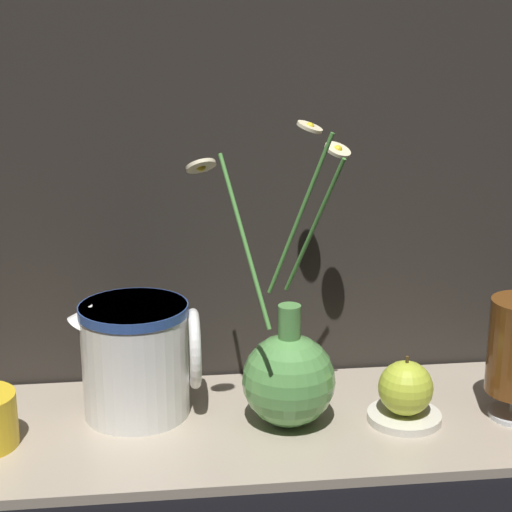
% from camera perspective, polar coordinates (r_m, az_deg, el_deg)
% --- Properties ---
extents(ground_plane, '(6.00, 6.00, 0.00)m').
position_cam_1_polar(ground_plane, '(1.07, -0.90, -11.59)').
color(ground_plane, black).
extents(shelf, '(0.83, 0.28, 0.01)m').
position_cam_1_polar(shelf, '(1.07, -0.91, -11.30)').
color(shelf, tan).
rests_on(shelf, ground_plane).
extents(vase_with_flowers, '(0.21, 0.17, 0.36)m').
position_cam_1_polar(vase_with_flowers, '(1.04, 2.19, -7.91)').
color(vase_with_flowers, '#59994C').
rests_on(vase_with_flowers, shelf).
extents(ceramic_pitcher, '(0.16, 0.13, 0.16)m').
position_cam_1_polar(ceramic_pitcher, '(1.07, -7.91, -6.54)').
color(ceramic_pitcher, white).
rests_on(ceramic_pitcher, shelf).
extents(saucer_plate, '(0.09, 0.09, 0.01)m').
position_cam_1_polar(saucer_plate, '(1.09, 9.84, -10.51)').
color(saucer_plate, silver).
rests_on(saucer_plate, shelf).
extents(orange_fruit, '(0.07, 0.07, 0.08)m').
position_cam_1_polar(orange_fruit, '(1.07, 9.95, -8.66)').
color(orange_fruit, '#B7C638').
rests_on(orange_fruit, saucer_plate).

